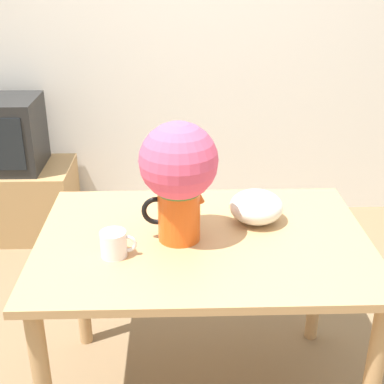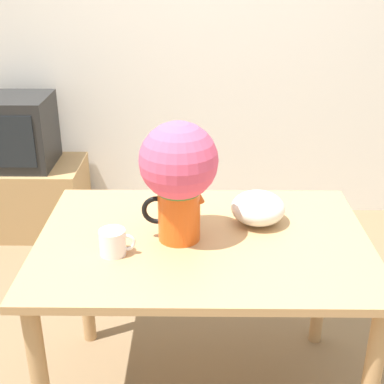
{
  "view_description": "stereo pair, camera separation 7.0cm",
  "coord_description": "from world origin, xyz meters",
  "px_view_note": "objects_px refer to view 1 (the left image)",
  "views": [
    {
      "loc": [
        -0.09,
        -1.73,
        1.73
      ],
      "look_at": [
        -0.04,
        -0.01,
        0.95
      ],
      "focal_mm": 50.0,
      "sensor_mm": 36.0,
      "label": 1
    },
    {
      "loc": [
        -0.02,
        -1.73,
        1.73
      ],
      "look_at": [
        -0.04,
        -0.01,
        0.95
      ],
      "focal_mm": 50.0,
      "sensor_mm": 36.0,
      "label": 2
    }
  ],
  "objects_px": {
    "flower_vase": "(179,172)",
    "coffee_mug": "(114,244)",
    "tv_set": "(3,134)",
    "white_bowl": "(256,207)"
  },
  "relations": [
    {
      "from": "flower_vase",
      "to": "tv_set",
      "type": "xyz_separation_m",
      "value": [
        -1.09,
        1.5,
        -0.34
      ]
    },
    {
      "from": "flower_vase",
      "to": "tv_set",
      "type": "height_order",
      "value": "flower_vase"
    },
    {
      "from": "coffee_mug",
      "to": "flower_vase",
      "type": "bearing_deg",
      "value": 27.42
    },
    {
      "from": "flower_vase",
      "to": "coffee_mug",
      "type": "bearing_deg",
      "value": -152.58
    },
    {
      "from": "white_bowl",
      "to": "coffee_mug",
      "type": "bearing_deg",
      "value": -154.96
    },
    {
      "from": "flower_vase",
      "to": "tv_set",
      "type": "distance_m",
      "value": 1.88
    },
    {
      "from": "tv_set",
      "to": "coffee_mug",
      "type": "bearing_deg",
      "value": -61.85
    },
    {
      "from": "coffee_mug",
      "to": "white_bowl",
      "type": "bearing_deg",
      "value": 25.04
    },
    {
      "from": "flower_vase",
      "to": "tv_set",
      "type": "bearing_deg",
      "value": 125.94
    },
    {
      "from": "flower_vase",
      "to": "white_bowl",
      "type": "relative_size",
      "value": 2.13
    }
  ]
}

